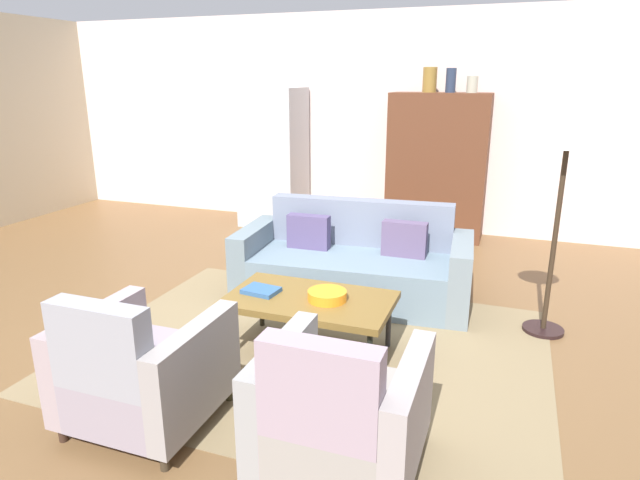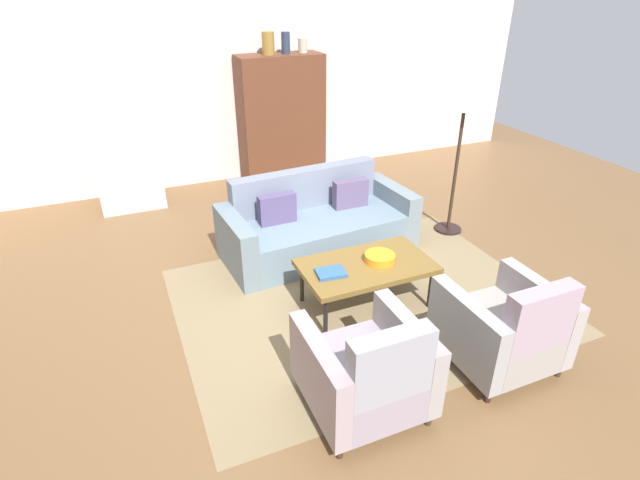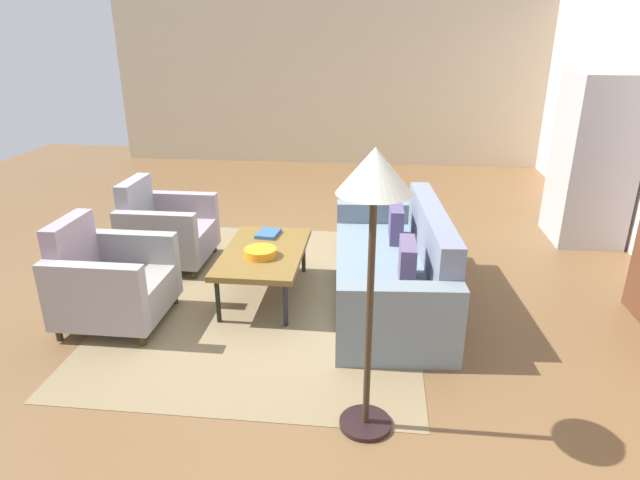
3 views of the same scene
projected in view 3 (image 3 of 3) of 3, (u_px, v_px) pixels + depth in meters
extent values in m
plane|color=brown|center=(278.00, 279.00, 5.26)|extent=(11.96, 11.96, 0.00)
cube|color=beige|center=(328.00, 83.00, 9.36)|extent=(0.12, 7.46, 2.80)
cube|color=#816E4D|center=(271.00, 294.00, 4.94)|extent=(3.40, 2.60, 0.01)
cube|color=slate|center=(387.00, 279.00, 4.75)|extent=(1.80, 1.03, 0.42)
cube|color=slate|center=(430.00, 257.00, 4.66)|extent=(1.75, 0.31, 0.86)
cube|color=slate|center=(399.00, 325.00, 3.82)|extent=(0.25, 0.91, 0.62)
cube|color=slate|center=(380.00, 231.00, 5.61)|extent=(0.25, 0.91, 0.62)
cube|color=#5B4B6B|center=(407.00, 262.00, 4.20)|extent=(0.40, 0.12, 0.32)
cube|color=#51456D|center=(396.00, 223.00, 5.03)|extent=(0.40, 0.13, 0.32)
cylinder|color=black|center=(304.00, 254.00, 5.33)|extent=(0.04, 0.04, 0.39)
cylinder|color=black|center=(285.00, 305.00, 4.35)|extent=(0.04, 0.04, 0.39)
cylinder|color=black|center=(248.00, 251.00, 5.39)|extent=(0.04, 0.04, 0.39)
cylinder|color=black|center=(218.00, 301.00, 4.41)|extent=(0.04, 0.04, 0.39)
cube|color=brown|center=(264.00, 253.00, 4.79)|extent=(1.20, 0.70, 0.05)
cylinder|color=#3A2720|center=(214.00, 248.00, 5.87)|extent=(0.05, 0.05, 0.10)
cylinder|color=#322D1A|center=(194.00, 274.00, 5.24)|extent=(0.05, 0.05, 0.10)
cylinder|color=#362319|center=(154.00, 245.00, 5.94)|extent=(0.05, 0.05, 0.10)
cylinder|color=#362B1D|center=(127.00, 270.00, 5.31)|extent=(0.05, 0.05, 0.10)
cube|color=gray|center=(171.00, 241.00, 5.52)|extent=(0.56, 0.80, 0.30)
cube|color=gray|center=(137.00, 217.00, 5.46)|extent=(0.56, 0.14, 0.78)
cube|color=gray|center=(181.00, 218.00, 5.78)|extent=(0.12, 0.80, 0.56)
cube|color=gray|center=(156.00, 241.00, 5.16)|extent=(0.12, 0.80, 0.56)
cylinder|color=#292C12|center=(175.00, 299.00, 4.76)|extent=(0.05, 0.05, 0.10)
cylinder|color=#3B2D11|center=(143.00, 340.00, 4.13)|extent=(0.05, 0.05, 0.10)
cylinder|color=#371A19|center=(102.00, 295.00, 4.83)|extent=(0.05, 0.05, 0.10)
cylinder|color=#322917|center=(59.00, 334.00, 4.20)|extent=(0.05, 0.05, 0.10)
cube|color=gray|center=(117.00, 294.00, 4.41)|extent=(0.56, 0.80, 0.30)
cube|color=gray|center=(74.00, 265.00, 4.35)|extent=(0.56, 0.14, 0.78)
cube|color=gray|center=(133.00, 263.00, 4.67)|extent=(0.12, 0.80, 0.56)
cube|color=#9B9393|center=(94.00, 299.00, 4.05)|extent=(0.12, 0.80, 0.56)
cylinder|color=orange|center=(260.00, 252.00, 4.64)|extent=(0.28, 0.28, 0.07)
cube|color=#2F5890|center=(268.00, 234.00, 5.12)|extent=(0.27, 0.22, 0.03)
cube|color=#B7BABF|center=(593.00, 160.00, 5.94)|extent=(0.80, 0.70, 1.85)
cylinder|color=#99999E|center=(632.00, 153.00, 5.82)|extent=(0.02, 0.02, 0.70)
cylinder|color=black|center=(365.00, 423.00, 3.31)|extent=(0.32, 0.32, 0.03)
cylinder|color=#34271A|center=(369.00, 317.00, 3.04)|extent=(0.04, 0.04, 1.45)
cone|color=silver|center=(375.00, 170.00, 2.73)|extent=(0.40, 0.40, 0.24)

